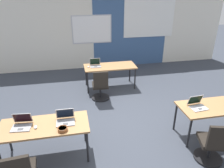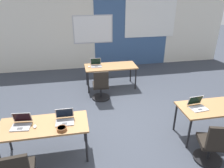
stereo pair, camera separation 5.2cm
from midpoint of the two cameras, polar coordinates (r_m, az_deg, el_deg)
ground_plane at (r=5.10m, az=4.47°, el=-11.34°), size 24.00×24.00×0.00m
back_wall_assembly at (r=8.38m, az=-2.42°, el=14.01°), size 10.00×0.27×2.80m
desk_near_left at (r=4.14m, az=-17.45°, el=-11.03°), size 1.60×0.70×0.72m
desk_near_right at (r=5.01m, az=26.45°, el=-5.93°), size 1.60×0.70×0.72m
desk_far_center at (r=6.68m, az=-0.14°, el=4.41°), size 1.60×0.70×0.72m
laptop_far_left at (r=6.64m, az=-4.08°, el=5.22°), size 0.33×0.27×0.24m
mouse_far_left at (r=6.58m, az=-5.95°, el=4.65°), size 0.07×0.11×0.03m
chair_far_left at (r=6.03m, az=-2.76°, el=-0.94°), size 0.52×0.55×0.92m
laptop_near_left_end at (r=4.18m, az=-22.80°, el=-9.77°), size 0.36×0.32×0.23m
mouse_near_left_end at (r=4.08m, az=-19.61°, el=-10.67°), size 0.07×0.11×0.03m
laptop_near_left_inner at (r=4.07m, az=-12.19°, el=-9.16°), size 0.33×0.29×0.23m
laptop_near_right_inner at (r=4.73m, az=22.20°, el=-5.38°), size 0.35×0.32×0.23m
chair_near_right_inner at (r=4.40m, az=25.57°, el=-14.84°), size 0.54×0.60×0.92m
snack_bowl at (r=3.87m, az=-12.93°, el=-11.54°), size 0.18×0.18×0.06m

